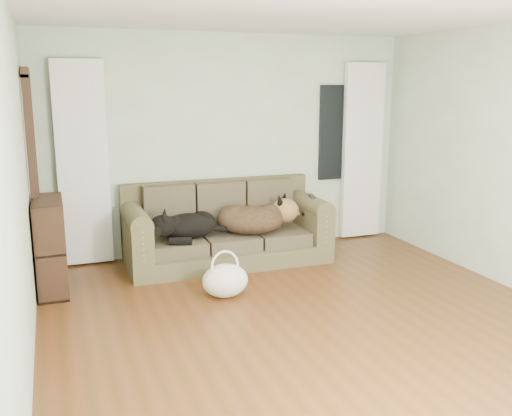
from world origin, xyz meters
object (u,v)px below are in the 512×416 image
object	(u,v)px
sofa	(227,224)
tote_bag	(225,281)
dog_black_lab	(186,227)
dog_shepherd	(254,221)
bookshelf	(50,242)

from	to	relation	value
sofa	tote_bag	distance (m)	1.15
dog_black_lab	dog_shepherd	xyz separation A→B (m)	(0.79, -0.02, 0.01)
tote_bag	bookshelf	distance (m)	1.76
sofa	tote_bag	bearing A→B (deg)	-108.09
sofa	dog_shepherd	xyz separation A→B (m)	(0.29, -0.11, 0.04)
sofa	dog_black_lab	bearing A→B (deg)	-169.50
sofa	tote_bag	size ratio (longest dim) A/B	5.07
sofa	bookshelf	size ratio (longest dim) A/B	2.45
tote_bag	sofa	bearing A→B (deg)	71.91
tote_bag	bookshelf	xyz separation A→B (m)	(-1.56, 0.74, 0.34)
sofa	tote_bag	xyz separation A→B (m)	(-0.35, -1.06, -0.29)
dog_shepherd	bookshelf	distance (m)	2.20
bookshelf	sofa	bearing A→B (deg)	8.06
sofa	bookshelf	distance (m)	1.93
tote_bag	dog_shepherd	bearing A→B (deg)	56.19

